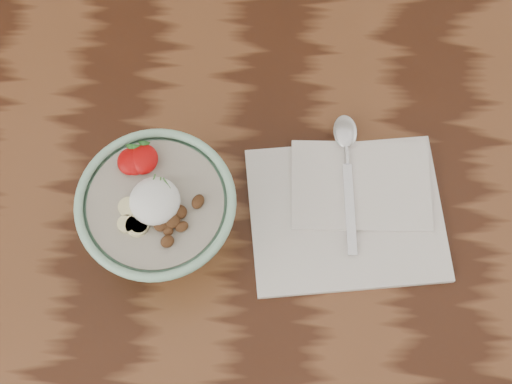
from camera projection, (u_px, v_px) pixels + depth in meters
table at (271, 321)px, 93.02cm from camera, size 160.00×90.00×75.00cm
breakfast_bowl at (159, 213)px, 81.97cm from camera, size 17.97×17.97×12.32cm
napkin at (349, 208)px, 88.04cm from camera, size 25.61×21.62×1.45cm
spoon at (346, 150)px, 89.45cm from camera, size 3.32×18.61×0.97cm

